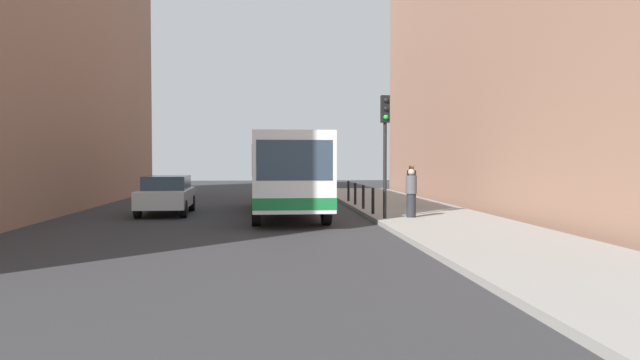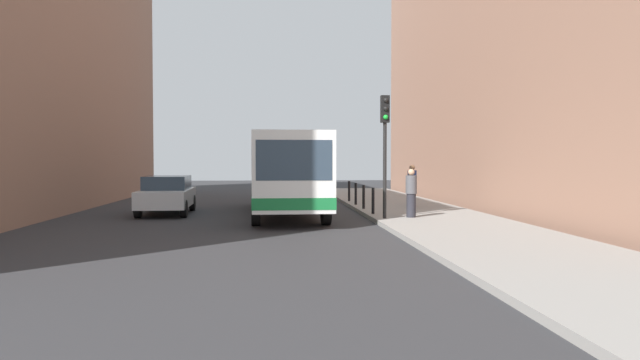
{
  "view_description": "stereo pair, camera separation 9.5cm",
  "coord_description": "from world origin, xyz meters",
  "views": [
    {
      "loc": [
        -0.36,
        -20.94,
        2.13
      ],
      "look_at": [
        1.49,
        0.34,
        1.39
      ],
      "focal_mm": 33.93,
      "sensor_mm": 36.0,
      "label": 1
    },
    {
      "loc": [
        -0.27,
        -20.95,
        2.13
      ],
      "look_at": [
        1.49,
        0.34,
        1.39
      ],
      "focal_mm": 33.93,
      "sensor_mm": 36.0,
      "label": 2
    }
  ],
  "objects": [
    {
      "name": "sidewalk",
      "position": [
        5.4,
        0.0,
        0.07
      ],
      "size": [
        4.4,
        40.0,
        0.15
      ],
      "primitive_type": "cube",
      "color": "gray",
      "rests_on": "ground"
    },
    {
      "name": "car_beside_bus",
      "position": [
        -4.26,
        2.85,
        0.78
      ],
      "size": [
        1.96,
        4.45,
        1.48
      ],
      "rotation": [
        0.0,
        0.0,
        3.17
      ],
      "color": "silver",
      "rests_on": "ground"
    },
    {
      "name": "bollard_far",
      "position": [
        3.45,
        5.11,
        0.62
      ],
      "size": [
        0.11,
        0.11,
        0.95
      ],
      "primitive_type": "cylinder",
      "color": "black",
      "rests_on": "sidewalk"
    },
    {
      "name": "ground_plane",
      "position": [
        0.0,
        0.0,
        0.0
      ],
      "size": [
        80.0,
        80.0,
        0.0
      ],
      "primitive_type": "plane",
      "color": "#2D2D30"
    },
    {
      "name": "pedestrian_near_signal",
      "position": [
        4.52,
        -0.74,
        0.97
      ],
      "size": [
        0.38,
        0.38,
        1.65
      ],
      "rotation": [
        0.0,
        0.0,
        6.17
      ],
      "color": "#26262D",
      "rests_on": "sidewalk"
    },
    {
      "name": "bollard_mid",
      "position": [
        3.45,
        2.89,
        0.62
      ],
      "size": [
        0.11,
        0.11,
        0.95
      ],
      "primitive_type": "cylinder",
      "color": "black",
      "rests_on": "sidewalk"
    },
    {
      "name": "car_behind_bus",
      "position": [
        0.78,
        12.43,
        0.78
      ],
      "size": [
        2.14,
        4.53,
        1.48
      ],
      "rotation": [
        0.0,
        0.0,
        3.22
      ],
      "color": "maroon",
      "rests_on": "ground"
    },
    {
      "name": "bus",
      "position": [
        0.3,
        2.45,
        1.73
      ],
      "size": [
        2.79,
        11.08,
        3.0
      ],
      "rotation": [
        0.0,
        0.0,
        3.17
      ],
      "color": "white",
      "rests_on": "ground"
    },
    {
      "name": "bollard_farthest",
      "position": [
        3.45,
        7.33,
        0.62
      ],
      "size": [
        0.11,
        0.11,
        0.95
      ],
      "primitive_type": "cylinder",
      "color": "black",
      "rests_on": "sidewalk"
    },
    {
      "name": "building_right",
      "position": [
        11.5,
        4.0,
        6.91
      ],
      "size": [
        7.0,
        32.0,
        13.83
      ],
      "primitive_type": "cube",
      "color": "#936B56",
      "rests_on": "ground"
    },
    {
      "name": "pedestrian_mid_sidewalk",
      "position": [
        5.71,
        4.15,
        1.02
      ],
      "size": [
        0.38,
        0.38,
        1.74
      ],
      "rotation": [
        0.0,
        0.0,
        2.87
      ],
      "color": "#26262D",
      "rests_on": "sidewalk"
    },
    {
      "name": "bollard_near",
      "position": [
        3.45,
        0.67,
        0.62
      ],
      "size": [
        0.11,
        0.11,
        0.95
      ],
      "primitive_type": "cylinder",
      "color": "black",
      "rests_on": "sidewalk"
    },
    {
      "name": "traffic_light",
      "position": [
        3.55,
        -1.04,
        3.01
      ],
      "size": [
        0.28,
        0.33,
        4.1
      ],
      "color": "black",
      "rests_on": "sidewalk"
    }
  ]
}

